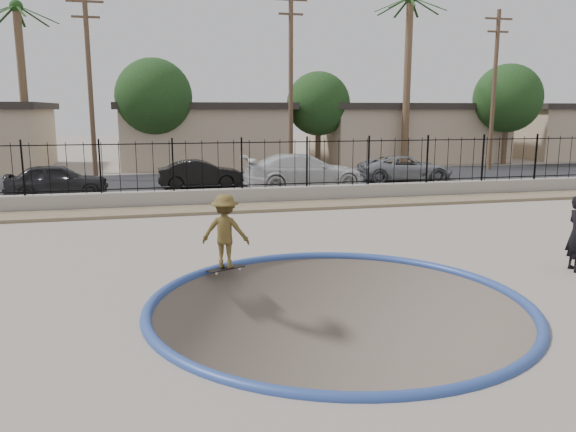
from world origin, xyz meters
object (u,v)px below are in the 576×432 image
Objects in this scene: skateboard at (226,269)px; car_b at (201,174)px; skater at (225,236)px; car_d at (405,168)px; car_c at (304,172)px; car_a at (57,180)px.

car_b is (0.58, 13.40, 0.59)m from skateboard.
car_d is (10.50, 13.36, -0.14)m from skater.
skater reaches higher than car_c.
car_a is at bearing 86.79° from car_c.
car_b is at bearing -73.23° from skater.
skateboard is (0.00, 0.00, -0.74)m from skater.
skater is 0.41× the size of car_a.
car_b is (5.84, 1.30, -0.05)m from car_a.
car_b is at bearing 68.35° from car_c.
car_b is at bearing 63.67° from skateboard.
skater is 0.43× the size of car_b.
car_c is at bearing 111.40° from car_d.
car_a is 5.99m from car_b.
car_b is at bearing -81.96° from car_a.
car_a is 0.87× the size of car_d.
skater is 13.41m from car_b.
skater is 0.74m from skateboard.
car_d is (5.54, 1.56, -0.15)m from car_c.
car_c is (4.37, -1.60, 0.16)m from car_b.
skater is at bearing -161.04° from car_a.
car_a is (-5.26, 12.10, -0.10)m from skater.
car_b is 0.83× the size of car_d.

